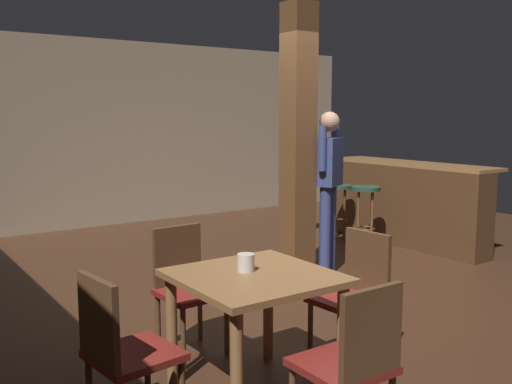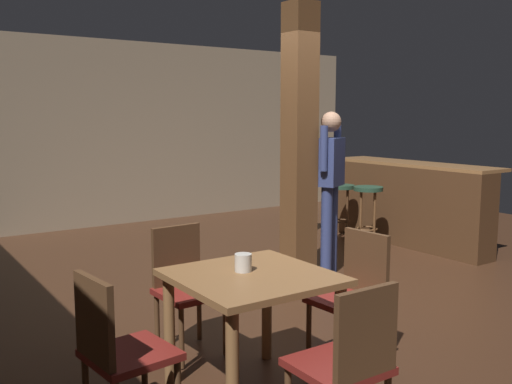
{
  "view_description": "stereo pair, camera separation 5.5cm",
  "coord_description": "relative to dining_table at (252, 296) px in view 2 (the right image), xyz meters",
  "views": [
    {
      "loc": [
        -3.62,
        -3.91,
        1.69
      ],
      "look_at": [
        -0.96,
        -0.1,
        1.06
      ],
      "focal_mm": 40.0,
      "sensor_mm": 36.0,
      "label": 1
    },
    {
      "loc": [
        -3.57,
        -3.95,
        1.69
      ],
      "look_at": [
        -0.96,
        -0.1,
        1.06
      ],
      "focal_mm": 40.0,
      "sensor_mm": 36.0,
      "label": 2
    }
  ],
  "objects": [
    {
      "name": "bar_stool_far",
      "position": [
        3.33,
        3.59,
        -0.05
      ],
      "size": [
        0.37,
        0.37,
        0.74
      ],
      "color": "#1E3828",
      "rests_on": "ground_plane"
    },
    {
      "name": "napkin_cup",
      "position": [
        -0.01,
        0.08,
        0.19
      ],
      "size": [
        0.1,
        0.1,
        0.11
      ],
      "primitive_type": "cylinder",
      "color": "beige",
      "rests_on": "dining_table"
    },
    {
      "name": "ground_plane",
      "position": [
        1.75,
        1.21,
        -0.62
      ],
      "size": [
        10.8,
        10.8,
        0.0
      ],
      "primitive_type": "plane",
      "color": "#382114"
    },
    {
      "name": "bar_counter",
      "position": [
        3.92,
        2.21,
        -0.07
      ],
      "size": [
        0.56,
        2.39,
        1.07
      ],
      "color": "brown",
      "rests_on": "ground_plane"
    },
    {
      "name": "pillar",
      "position": [
        1.82,
        1.85,
        0.78
      ],
      "size": [
        0.28,
        0.28,
        2.8
      ],
      "primitive_type": "cube",
      "color": "brown",
      "rests_on": "ground_plane"
    },
    {
      "name": "chair_west",
      "position": [
        -0.86,
        -0.03,
        -0.11
      ],
      "size": [
        0.46,
        0.46,
        0.89
      ],
      "color": "maroon",
      "rests_on": "ground_plane"
    },
    {
      "name": "bar_stool_near",
      "position": [
        3.27,
        2.28,
        -0.01
      ],
      "size": [
        0.36,
        0.36,
        0.8
      ],
      "color": "#1E3828",
      "rests_on": "ground_plane"
    },
    {
      "name": "standing_person",
      "position": [
        2.15,
        1.74,
        0.39
      ],
      "size": [
        0.45,
        0.33,
        1.72
      ],
      "color": "navy",
      "rests_on": "ground_plane"
    },
    {
      "name": "dining_table",
      "position": [
        0.0,
        0.0,
        0.0
      ],
      "size": [
        0.88,
        0.88,
        0.75
      ],
      "color": "brown",
      "rests_on": "ground_plane"
    },
    {
      "name": "chair_south",
      "position": [
        0.02,
        -0.81,
        -0.11
      ],
      "size": [
        0.42,
        0.42,
        0.89
      ],
      "color": "maroon",
      "rests_on": "ground_plane"
    },
    {
      "name": "chair_east",
      "position": [
        0.82,
        -0.02,
        -0.11
      ],
      "size": [
        0.45,
        0.45,
        0.89
      ],
      "color": "maroon",
      "rests_on": "ground_plane"
    },
    {
      "name": "bar_stool_mid",
      "position": [
        3.42,
        2.92,
        -0.06
      ],
      "size": [
        0.34,
        0.34,
        0.75
      ],
      "color": "#1E3828",
      "rests_on": "ground_plane"
    },
    {
      "name": "wall_back",
      "position": [
        1.75,
        5.71,
        0.78
      ],
      "size": [
        8.0,
        0.1,
        2.8
      ],
      "primitive_type": "cube",
      "color": "gray",
      "rests_on": "ground_plane"
    },
    {
      "name": "chair_north",
      "position": [
        -0.04,
        0.8,
        -0.11
      ],
      "size": [
        0.44,
        0.44,
        0.89
      ],
      "color": "maroon",
      "rests_on": "ground_plane"
    }
  ]
}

